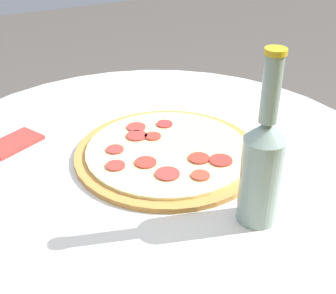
# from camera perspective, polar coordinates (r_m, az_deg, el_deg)

# --- Properties ---
(table) EXTENTS (0.93, 0.93, 0.71)m
(table) POSITION_cam_1_polar(r_m,az_deg,el_deg) (1.00, -1.78, -10.40)
(table) COLOR silver
(table) RESTS_ON ground_plane
(pizza) EXTENTS (0.36, 0.36, 0.02)m
(pizza) POSITION_cam_1_polar(r_m,az_deg,el_deg) (0.89, -0.03, -0.68)
(pizza) COLOR #B77F3D
(pizza) RESTS_ON table
(beer_bottle) EXTENTS (0.06, 0.06, 0.28)m
(beer_bottle) POSITION_cam_1_polar(r_m,az_deg,el_deg) (0.70, 11.39, -2.15)
(beer_bottle) COLOR gray
(beer_bottle) RESTS_ON table
(napkin) EXTENTS (0.12, 0.11, 0.01)m
(napkin) POSITION_cam_1_polar(r_m,az_deg,el_deg) (0.98, -18.31, 0.46)
(napkin) COLOR red
(napkin) RESTS_ON table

